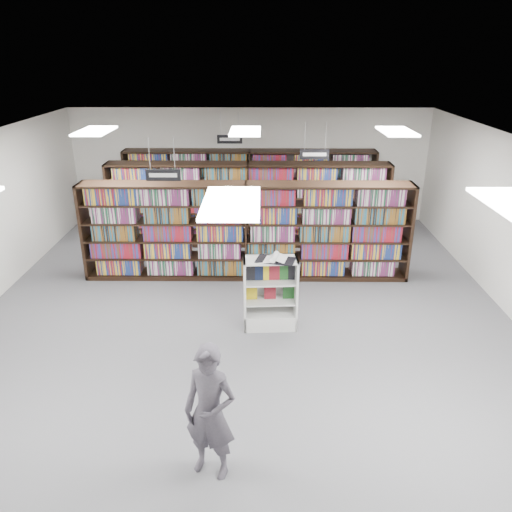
{
  "coord_description": "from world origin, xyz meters",
  "views": [
    {
      "loc": [
        0.31,
        -8.08,
        4.66
      ],
      "look_at": [
        0.23,
        0.5,
        1.1
      ],
      "focal_mm": 35.0,
      "sensor_mm": 36.0,
      "label": 1
    }
  ],
  "objects_px": {
    "bookshelf_row_near": "(246,231)",
    "shopper": "(210,413)",
    "open_book": "(275,259)",
    "endcap_display": "(270,303)"
  },
  "relations": [
    {
      "from": "bookshelf_row_near",
      "to": "shopper",
      "type": "bearing_deg",
      "value": -92.63
    },
    {
      "from": "open_book",
      "to": "shopper",
      "type": "relative_size",
      "value": 0.42
    },
    {
      "from": "endcap_display",
      "to": "open_book",
      "type": "xyz_separation_m",
      "value": [
        0.08,
        -0.09,
        0.89
      ]
    },
    {
      "from": "shopper",
      "to": "open_book",
      "type": "bearing_deg",
      "value": 94.63
    },
    {
      "from": "bookshelf_row_near",
      "to": "endcap_display",
      "type": "xyz_separation_m",
      "value": [
        0.48,
        -2.14,
        -0.59
      ]
    },
    {
      "from": "open_book",
      "to": "endcap_display",
      "type": "bearing_deg",
      "value": 144.12
    },
    {
      "from": "open_book",
      "to": "bookshelf_row_near",
      "type": "bearing_deg",
      "value": 118.05
    },
    {
      "from": "bookshelf_row_near",
      "to": "endcap_display",
      "type": "height_order",
      "value": "bookshelf_row_near"
    },
    {
      "from": "endcap_display",
      "to": "bookshelf_row_near",
      "type": "bearing_deg",
      "value": 99.44
    },
    {
      "from": "open_book",
      "to": "shopper",
      "type": "distance_m",
      "value": 3.45
    }
  ]
}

